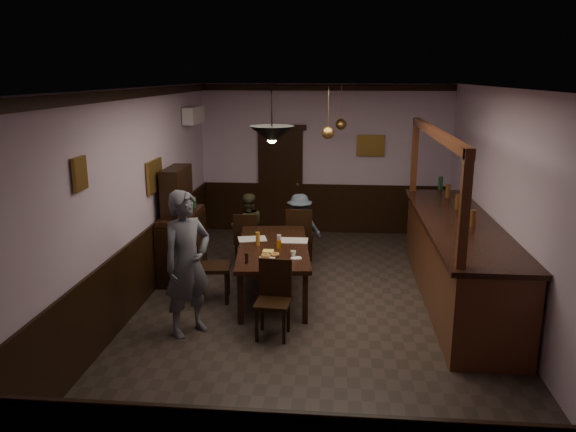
# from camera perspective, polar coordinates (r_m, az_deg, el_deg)

# --- Properties ---
(room) EXTENTS (5.01, 8.01, 3.01)m
(room) POSITION_cam_1_polar(r_m,az_deg,el_deg) (7.45, 2.96, 1.19)
(room) COLOR #2D2621
(room) RESTS_ON ground
(dining_table) EXTENTS (1.24, 2.30, 0.75)m
(dining_table) POSITION_cam_1_polar(r_m,az_deg,el_deg) (8.20, -1.52, -3.46)
(dining_table) COLOR black
(dining_table) RESTS_ON ground
(chair_far_left) EXTENTS (0.41, 0.41, 0.93)m
(chair_far_left) POSITION_cam_1_polar(r_m,az_deg,el_deg) (9.48, -4.25, -2.16)
(chair_far_left) COLOR black
(chair_far_left) RESTS_ON ground
(chair_far_right) EXTENTS (0.45, 0.45, 1.01)m
(chair_far_right) POSITION_cam_1_polar(r_m,az_deg,el_deg) (9.46, 1.18, -1.87)
(chair_far_right) COLOR black
(chair_far_right) RESTS_ON ground
(chair_near) EXTENTS (0.44, 0.44, 0.96)m
(chair_near) POSITION_cam_1_polar(r_m,az_deg,el_deg) (7.01, -1.44, -8.01)
(chair_near) COLOR black
(chair_near) RESTS_ON ground
(chair_side) EXTENTS (0.52, 0.52, 1.07)m
(chair_side) POSITION_cam_1_polar(r_m,az_deg,el_deg) (8.10, -8.19, -4.59)
(chair_side) COLOR black
(chair_side) RESTS_ON ground
(person_standing) EXTENTS (0.77, 0.79, 1.83)m
(person_standing) POSITION_cam_1_polar(r_m,az_deg,el_deg) (7.03, -10.20, -4.77)
(person_standing) COLOR #53545E
(person_standing) RESTS_ON ground
(person_seated_left) EXTENTS (0.70, 0.63, 1.20)m
(person_seated_left) POSITION_cam_1_polar(r_m,az_deg,el_deg) (9.72, -4.13, -1.16)
(person_seated_left) COLOR #434228
(person_seated_left) RESTS_ON ground
(person_seated_right) EXTENTS (0.86, 0.64, 1.19)m
(person_seated_right) POSITION_cam_1_polar(r_m,az_deg,el_deg) (9.72, 1.18, -1.18)
(person_seated_right) COLOR slate
(person_seated_right) RESTS_ON ground
(newspaper_left) EXTENTS (0.48, 0.40, 0.01)m
(newspaper_left) POSITION_cam_1_polar(r_m,az_deg,el_deg) (8.51, -3.66, -2.33)
(newspaper_left) COLOR silver
(newspaper_left) RESTS_ON dining_table
(newspaper_right) EXTENTS (0.42, 0.30, 0.01)m
(newspaper_right) POSITION_cam_1_polar(r_m,az_deg,el_deg) (8.42, 0.59, -2.49)
(newspaper_right) COLOR silver
(newspaper_right) RESTS_ON dining_table
(napkin) EXTENTS (0.17, 0.17, 0.00)m
(napkin) POSITION_cam_1_polar(r_m,az_deg,el_deg) (7.94, -2.03, -3.55)
(napkin) COLOR #FFE25D
(napkin) RESTS_ON dining_table
(saucer) EXTENTS (0.15, 0.15, 0.01)m
(saucer) POSITION_cam_1_polar(r_m,az_deg,el_deg) (7.62, 0.83, -4.29)
(saucer) COLOR white
(saucer) RESTS_ON dining_table
(coffee_cup) EXTENTS (0.09, 0.09, 0.07)m
(coffee_cup) POSITION_cam_1_polar(r_m,az_deg,el_deg) (7.67, 0.53, -3.82)
(coffee_cup) COLOR white
(coffee_cup) RESTS_ON saucer
(pastry_plate) EXTENTS (0.22, 0.22, 0.01)m
(pastry_plate) POSITION_cam_1_polar(r_m,az_deg,el_deg) (7.63, -2.13, -4.26)
(pastry_plate) COLOR white
(pastry_plate) RESTS_ON dining_table
(pastry_ring_a) EXTENTS (0.13, 0.13, 0.04)m
(pastry_ring_a) POSITION_cam_1_polar(r_m,az_deg,el_deg) (7.64, -2.30, -4.03)
(pastry_ring_a) COLOR #C68C47
(pastry_ring_a) RESTS_ON pastry_plate
(pastry_ring_b) EXTENTS (0.13, 0.13, 0.04)m
(pastry_ring_b) POSITION_cam_1_polar(r_m,az_deg,el_deg) (7.68, -1.36, -3.91)
(pastry_ring_b) COLOR #C68C47
(pastry_ring_b) RESTS_ON pastry_plate
(soda_can) EXTENTS (0.07, 0.07, 0.12)m
(soda_can) POSITION_cam_1_polar(r_m,az_deg,el_deg) (8.03, -0.93, -2.91)
(soda_can) COLOR orange
(soda_can) RESTS_ON dining_table
(beer_glass) EXTENTS (0.06, 0.06, 0.20)m
(beer_glass) POSITION_cam_1_polar(r_m,az_deg,el_deg) (8.18, -3.10, -2.32)
(beer_glass) COLOR #BF721E
(beer_glass) RESTS_ON dining_table
(water_glass) EXTENTS (0.06, 0.06, 0.15)m
(water_glass) POSITION_cam_1_polar(r_m,az_deg,el_deg) (8.20, -0.93, -2.43)
(water_glass) COLOR silver
(water_glass) RESTS_ON dining_table
(pepper_mill) EXTENTS (0.04, 0.04, 0.14)m
(pepper_mill) POSITION_cam_1_polar(r_m,az_deg,el_deg) (7.43, -4.22, -4.29)
(pepper_mill) COLOR black
(pepper_mill) RESTS_ON dining_table
(sideboard) EXTENTS (0.48, 1.34, 1.76)m
(sideboard) POSITION_cam_1_polar(r_m,az_deg,el_deg) (9.13, -10.81, -1.72)
(sideboard) COLOR black
(sideboard) RESTS_ON ground
(bar_counter) EXTENTS (1.02, 4.38, 2.45)m
(bar_counter) POSITION_cam_1_polar(r_m,az_deg,el_deg) (8.42, 16.76, -4.09)
(bar_counter) COLOR #512915
(bar_counter) RESTS_ON ground
(door_back) EXTENTS (0.90, 0.06, 2.10)m
(door_back) POSITION_cam_1_polar(r_m,az_deg,el_deg) (11.46, -0.78, 3.54)
(door_back) COLOR black
(door_back) RESTS_ON ground
(ac_unit) EXTENTS (0.20, 0.85, 0.30)m
(ac_unit) POSITION_cam_1_polar(r_m,az_deg,el_deg) (10.52, -9.58, 10.08)
(ac_unit) COLOR white
(ac_unit) RESTS_ON ground
(picture_left_small) EXTENTS (0.04, 0.28, 0.36)m
(picture_left_small) POSITION_cam_1_polar(r_m,az_deg,el_deg) (6.36, -20.39, 4.05)
(picture_left_small) COLOR olive
(picture_left_small) RESTS_ON ground
(picture_left_large) EXTENTS (0.04, 0.62, 0.48)m
(picture_left_large) POSITION_cam_1_polar(r_m,az_deg,el_deg) (8.63, -13.39, 3.99)
(picture_left_large) COLOR olive
(picture_left_large) RESTS_ON ground
(picture_back) EXTENTS (0.55, 0.04, 0.42)m
(picture_back) POSITION_cam_1_polar(r_m,az_deg,el_deg) (11.31, 8.40, 7.09)
(picture_back) COLOR olive
(picture_back) RESTS_ON ground
(pendant_iron) EXTENTS (0.56, 0.56, 0.67)m
(pendant_iron) POSITION_cam_1_polar(r_m,az_deg,el_deg) (7.05, -1.65, 8.24)
(pendant_iron) COLOR black
(pendant_iron) RESTS_ON ground
(pendant_brass_mid) EXTENTS (0.20, 0.20, 0.81)m
(pendant_brass_mid) POSITION_cam_1_polar(r_m,az_deg,el_deg) (8.75, 4.08, 8.43)
(pendant_brass_mid) COLOR #BF8C3F
(pendant_brass_mid) RESTS_ON ground
(pendant_brass_far) EXTENTS (0.20, 0.20, 0.81)m
(pendant_brass_far) POSITION_cam_1_polar(r_m,az_deg,el_deg) (10.23, 5.39, 9.25)
(pendant_brass_far) COLOR #BF8C3F
(pendant_brass_far) RESTS_ON ground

